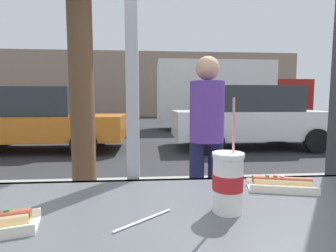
# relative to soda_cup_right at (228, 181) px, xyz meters

# --- Properties ---
(ground_plane) EXTENTS (60.00, 60.00, 0.00)m
(ground_plane) POSITION_rel_soda_cup_right_xyz_m (-0.29, 8.29, -1.09)
(ground_plane) COLOR #2D2D30
(sidewalk_strip) EXTENTS (16.00, 2.80, 0.11)m
(sidewalk_strip) POSITION_rel_soda_cup_right_xyz_m (-0.29, 1.89, -1.04)
(sidewalk_strip) COLOR #9E998E
(sidewalk_strip) RESTS_ON ground
(window_wall) EXTENTS (2.69, 0.20, 2.90)m
(window_wall) POSITION_rel_soda_cup_right_xyz_m (-0.29, 0.37, 0.64)
(window_wall) COLOR #2D2D33
(window_wall) RESTS_ON ground
(building_facade_far) EXTENTS (28.00, 1.20, 5.89)m
(building_facade_far) POSITION_rel_soda_cup_right_xyz_m (-0.29, 22.93, 1.85)
(building_facade_far) COLOR gray
(building_facade_far) RESTS_ON ground
(soda_cup_right) EXTENTS (0.09, 0.09, 0.33)m
(soda_cup_right) POSITION_rel_soda_cup_right_xyz_m (0.00, 0.00, 0.00)
(soda_cup_right) COLOR silver
(soda_cup_right) RESTS_ON window_counter
(hotdog_tray_near) EXTENTS (0.25, 0.14, 0.05)m
(hotdog_tray_near) POSITION_rel_soda_cup_right_xyz_m (0.25, 0.16, -0.07)
(hotdog_tray_near) COLOR silver
(hotdog_tray_near) RESTS_ON window_counter
(loose_straw) EXTENTS (0.15, 0.12, 0.01)m
(loose_straw) POSITION_rel_soda_cup_right_xyz_m (-0.24, -0.04, -0.09)
(loose_straw) COLOR white
(loose_straw) RESTS_ON window_counter
(parked_car_orange) EXTENTS (4.64, 2.04, 1.70)m
(parked_car_orange) POSITION_rel_soda_cup_right_xyz_m (-3.29, 6.35, -0.23)
(parked_car_orange) COLOR orange
(parked_car_orange) RESTS_ON ground
(parked_car_white) EXTENTS (4.45, 2.07, 1.75)m
(parked_car_white) POSITION_rel_soda_cup_right_xyz_m (2.71, 6.35, -0.21)
(parked_car_white) COLOR silver
(parked_car_white) RESTS_ON ground
(box_truck) EXTENTS (7.02, 2.44, 3.17)m
(box_truck) POSITION_rel_soda_cup_right_xyz_m (3.51, 11.21, 0.61)
(box_truck) COLOR silver
(box_truck) RESTS_ON ground
(pedestrian) EXTENTS (0.32, 0.32, 1.63)m
(pedestrian) POSITION_rel_soda_cup_right_xyz_m (0.31, 1.61, -0.05)
(pedestrian) COLOR #191A40
(pedestrian) RESTS_ON sidewalk_strip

